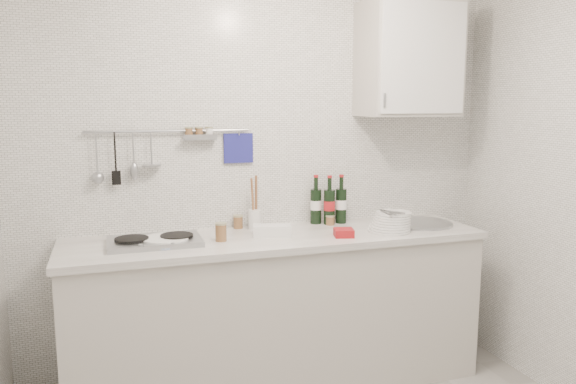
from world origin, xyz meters
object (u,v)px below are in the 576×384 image
Objects in this scene: wine_bottles at (329,200)px; plate_stack_sink at (391,222)px; plate_stack_hob at (164,241)px; utensil_crock at (255,217)px; wall_cabinet at (409,60)px.

plate_stack_sink is at bearing -47.50° from wine_bottles.
plate_stack_sink is at bearing -3.40° from plate_stack_hob.
wine_bottles is (1.06, 0.23, 0.14)m from plate_stack_hob.
plate_stack_hob is 0.89× the size of wine_bottles.
utensil_crock reaches higher than plate_stack_hob.
utensil_crock is (0.56, 0.21, 0.06)m from plate_stack_hob.
utensil_crock is at bearing 175.89° from wall_cabinet.
wine_bottles reaches higher than plate_stack_hob.
wall_cabinet is at bearing -9.69° from wine_bottles.
wine_bottles is 0.93× the size of utensil_crock.
wine_bottles is at bearing 170.31° from wall_cabinet.
plate_stack_sink is 0.84× the size of utensil_crock.
wine_bottles is at bearing 132.50° from plate_stack_sink.
plate_stack_sink is 0.43m from wine_bottles.
plate_stack_hob is 0.83× the size of utensil_crock.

